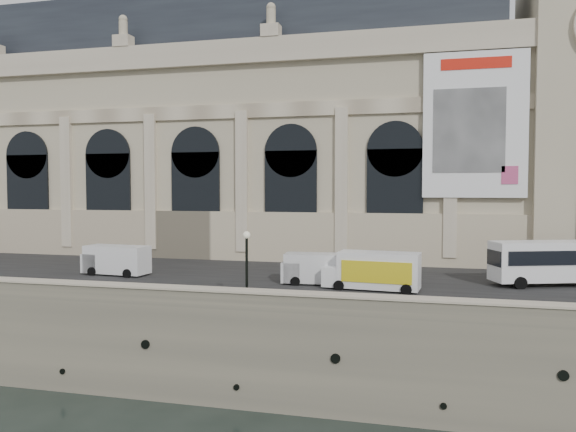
{
  "coord_description": "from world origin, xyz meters",
  "views": [
    {
      "loc": [
        19.04,
        -31.42,
        13.38
      ],
      "look_at": [
        5.68,
        22.0,
        10.61
      ],
      "focal_mm": 35.0,
      "sensor_mm": 36.0,
      "label": 1
    }
  ],
  "objects_px": {
    "box_truck": "(373,271)",
    "lamp_right": "(247,267)",
    "van_b": "(114,260)",
    "van_c": "(314,269)",
    "bus_right": "(567,261)"
  },
  "relations": [
    {
      "from": "box_truck",
      "to": "lamp_right",
      "type": "xyz_separation_m",
      "value": [
        -7.43,
        -6.51,
        0.9
      ]
    },
    {
      "from": "van_b",
      "to": "van_c",
      "type": "distance_m",
      "value": 17.38
    },
    {
      "from": "bus_right",
      "to": "van_c",
      "type": "distance_m",
      "value": 18.97
    },
    {
      "from": "van_b",
      "to": "van_c",
      "type": "xyz_separation_m",
      "value": [
        17.38,
        -0.41,
        -0.07
      ]
    },
    {
      "from": "van_c",
      "to": "lamp_right",
      "type": "bearing_deg",
      "value": -109.97
    },
    {
      "from": "van_b",
      "to": "lamp_right",
      "type": "xyz_separation_m",
      "value": [
        14.54,
        -8.23,
        1.01
      ]
    },
    {
      "from": "van_b",
      "to": "box_truck",
      "type": "height_order",
      "value": "box_truck"
    },
    {
      "from": "van_c",
      "to": "box_truck",
      "type": "xyz_separation_m",
      "value": [
        4.59,
        -1.3,
        0.18
      ]
    },
    {
      "from": "lamp_right",
      "to": "van_c",
      "type": "bearing_deg",
      "value": 70.03
    },
    {
      "from": "bus_right",
      "to": "box_truck",
      "type": "height_order",
      "value": "bus_right"
    },
    {
      "from": "van_c",
      "to": "box_truck",
      "type": "relative_size",
      "value": 0.78
    },
    {
      "from": "bus_right",
      "to": "box_truck",
      "type": "bearing_deg",
      "value": -159.18
    },
    {
      "from": "van_c",
      "to": "lamp_right",
      "type": "height_order",
      "value": "lamp_right"
    },
    {
      "from": "van_c",
      "to": "box_truck",
      "type": "height_order",
      "value": "box_truck"
    },
    {
      "from": "bus_right",
      "to": "box_truck",
      "type": "relative_size",
      "value": 1.64
    }
  ]
}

